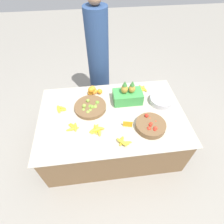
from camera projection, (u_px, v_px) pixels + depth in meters
ground_plane at (112, 142)px, 2.66m from camera, size 12.00×12.00×0.00m
market_table at (112, 130)px, 2.43m from camera, size 1.83×1.19×0.63m
lime_bowl at (90, 107)px, 2.25m from camera, size 0.41×0.41×0.09m
tomato_basket at (150, 125)px, 2.03m from camera, size 0.35×0.35×0.11m
orange_pile at (93, 91)px, 2.41m from camera, size 0.20×0.13×0.14m
metal_bowl at (161, 100)px, 2.31m from camera, size 0.30×0.30×0.08m
price_sign at (128, 124)px, 2.03m from camera, size 0.11×0.03×0.09m
produce_crate at (128, 95)px, 2.29m from camera, size 0.38×0.22×0.34m
banana_bunch_front_left at (97, 130)px, 2.01m from camera, size 0.19×0.19×0.06m
banana_bunch_back_center at (123, 142)px, 1.89m from camera, size 0.17×0.16×0.06m
banana_bunch_middle_left at (74, 127)px, 2.04m from camera, size 0.15×0.14×0.04m
banana_bunch_front_center at (60, 109)px, 2.24m from camera, size 0.13×0.15×0.03m
banana_bunch_front_right at (141, 89)px, 2.49m from camera, size 0.16×0.18×0.06m
vendor_person at (98, 60)px, 2.70m from camera, size 0.32×0.32×1.75m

